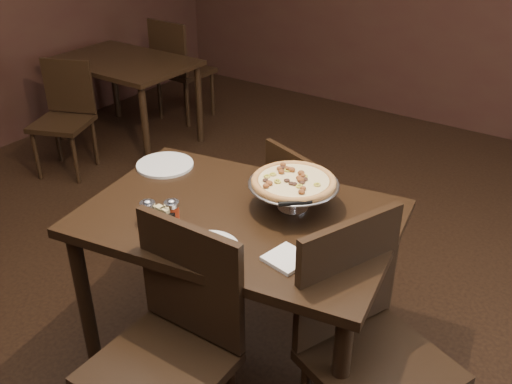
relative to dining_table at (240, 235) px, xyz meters
The scene contains 16 objects.
room 0.72m from the dining_table, 96.46° to the right, with size 6.04×7.04×2.84m.
dining_table is the anchor object (origin of this frame).
background_table 2.74m from the dining_table, 146.17° to the left, with size 1.13×0.75×0.70m.
pizza_stand 0.32m from the dining_table, 45.88° to the left, with size 0.38×0.38×0.16m.
parmesan_shaker 0.40m from the dining_table, 134.15° to the right, with size 0.06×0.06×0.11m.
pepper_flake_shaker 0.31m from the dining_table, 131.96° to the right, with size 0.06×0.06×0.11m.
packet_caddy 0.34m from the dining_table, 130.76° to the right, with size 0.10×0.10×0.08m.
napkin_stack 0.39m from the dining_table, 25.99° to the right, with size 0.14×0.14×0.02m, color white.
plate_left 0.58m from the dining_table, 164.55° to the left, with size 0.27×0.27×0.01m, color silver.
plate_near 0.30m from the dining_table, 78.40° to the right, with size 0.23×0.23×0.01m, color silver.
serving_spatula 0.34m from the dining_table, ahead, with size 0.17×0.17×0.02m.
chair_far 0.70m from the dining_table, 94.45° to the left, with size 0.50×0.50×0.84m.
chair_near 0.55m from the dining_table, 82.51° to the right, with size 0.46×0.46×0.97m.
chair_side 0.68m from the dining_table, ahead, with size 0.60×0.60×0.99m.
bg_chair_far 3.09m from the dining_table, 136.31° to the left, with size 0.45×0.45×0.92m.
bg_chair_near 2.43m from the dining_table, 158.83° to the left, with size 0.51×0.51×0.83m.
Camera 1 is at (1.27, -1.50, 2.02)m, focal length 40.00 mm.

